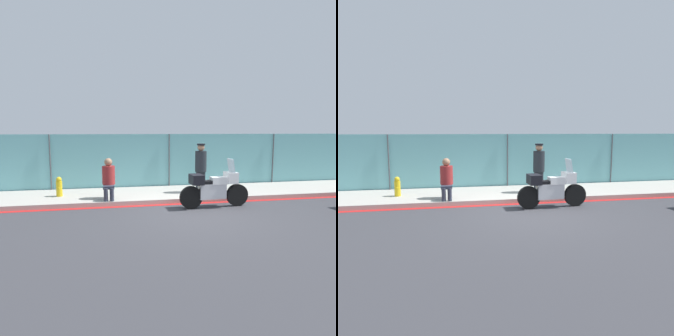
% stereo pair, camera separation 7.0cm
% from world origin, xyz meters
% --- Properties ---
extents(ground_plane, '(120.00, 120.00, 0.00)m').
position_xyz_m(ground_plane, '(0.00, 0.00, 0.00)').
color(ground_plane, '#38383D').
extents(sidewalk, '(33.87, 2.42, 0.15)m').
position_xyz_m(sidewalk, '(0.00, 2.47, 0.08)').
color(sidewalk, '#ADA89E').
rests_on(sidewalk, ground_plane).
extents(curb_paint_stripe, '(33.87, 0.18, 0.01)m').
position_xyz_m(curb_paint_stripe, '(0.00, 1.17, 0.00)').
color(curb_paint_stripe, red).
rests_on(curb_paint_stripe, ground_plane).
extents(storefront_fence, '(32.17, 0.17, 2.25)m').
position_xyz_m(storefront_fence, '(-0.00, 3.76, 1.12)').
color(storefront_fence, '#6BB2B7').
rests_on(storefront_fence, ground_plane).
extents(motorcycle, '(2.24, 0.57, 1.52)m').
position_xyz_m(motorcycle, '(0.83, 0.59, 0.62)').
color(motorcycle, black).
rests_on(motorcycle, ground_plane).
extents(officer_standing, '(0.41, 0.41, 1.77)m').
position_xyz_m(officer_standing, '(0.89, 2.22, 1.05)').
color(officer_standing, '#1E2328').
rests_on(officer_standing, sidewalk).
extents(person_seated_on_curb, '(0.42, 0.70, 1.34)m').
position_xyz_m(person_seated_on_curb, '(-2.39, 1.73, 0.89)').
color(person_seated_on_curb, '#2D3342').
rests_on(person_seated_on_curb, sidewalk).
extents(fire_hydrant, '(0.20, 0.25, 0.67)m').
position_xyz_m(fire_hydrant, '(-4.07, 2.42, 0.48)').
color(fire_hydrant, gold).
rests_on(fire_hydrant, sidewalk).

